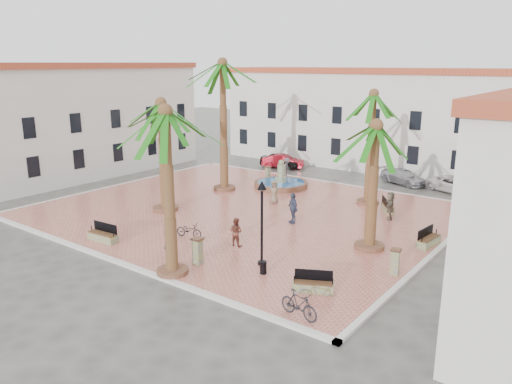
# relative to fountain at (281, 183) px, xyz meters

# --- Properties ---
(ground) EXTENTS (120.00, 120.00, 0.00)m
(ground) POSITION_rel_fountain_xyz_m (1.73, -7.02, -0.46)
(ground) COLOR #56544F
(ground) RESTS_ON ground
(plaza) EXTENTS (26.00, 22.00, 0.15)m
(plaza) POSITION_rel_fountain_xyz_m (1.73, -7.02, -0.38)
(plaza) COLOR #D97665
(plaza) RESTS_ON ground
(kerb_n) EXTENTS (26.30, 0.30, 0.16)m
(kerb_n) POSITION_rel_fountain_xyz_m (1.73, 3.98, -0.38)
(kerb_n) COLOR silver
(kerb_n) RESTS_ON ground
(kerb_s) EXTENTS (26.30, 0.30, 0.16)m
(kerb_s) POSITION_rel_fountain_xyz_m (1.73, -18.02, -0.38)
(kerb_s) COLOR silver
(kerb_s) RESTS_ON ground
(kerb_e) EXTENTS (0.30, 22.30, 0.16)m
(kerb_e) POSITION_rel_fountain_xyz_m (14.73, -7.02, -0.38)
(kerb_e) COLOR silver
(kerb_e) RESTS_ON ground
(kerb_w) EXTENTS (0.30, 22.30, 0.16)m
(kerb_w) POSITION_rel_fountain_xyz_m (-11.27, -7.02, -0.38)
(kerb_w) COLOR silver
(kerb_w) RESTS_ON ground
(building_north) EXTENTS (30.40, 7.40, 9.50)m
(building_north) POSITION_rel_fountain_xyz_m (1.73, 12.98, 4.31)
(building_north) COLOR white
(building_north) RESTS_ON ground
(building_west) EXTENTS (6.40, 24.40, 10.00)m
(building_west) POSITION_rel_fountain_xyz_m (-17.27, -7.02, 4.56)
(building_west) COLOR white
(building_west) RESTS_ON ground
(fountain) EXTENTS (4.36, 4.36, 2.25)m
(fountain) POSITION_rel_fountain_xyz_m (0.00, 0.00, 0.00)
(fountain) COLOR brown
(fountain) RESTS_ON plaza
(palm_nw) EXTENTS (5.66, 5.66, 10.23)m
(palm_nw) POSITION_rel_fountain_xyz_m (-3.11, -3.45, 8.52)
(palm_nw) COLOR brown
(palm_nw) RESTS_ON plaza
(palm_sw) EXTENTS (5.64, 5.64, 7.68)m
(palm_sw) POSITION_rel_fountain_xyz_m (-2.65, -10.23, 6.08)
(palm_sw) COLOR brown
(palm_sw) RESTS_ON plaza
(palm_s) EXTENTS (4.96, 4.96, 8.10)m
(palm_s) POSITION_rel_fountain_xyz_m (5.52, -17.42, 6.61)
(palm_s) COLOR brown
(palm_s) RESTS_ON plaza
(palm_e) EXTENTS (5.31, 5.31, 7.07)m
(palm_e) POSITION_rel_fountain_xyz_m (11.67, -8.60, 5.56)
(palm_e) COLOR brown
(palm_e) RESTS_ON plaza
(palm_ne) EXTENTS (5.14, 5.14, 8.14)m
(palm_ne) POSITION_rel_fountain_xyz_m (7.76, -0.30, 6.61)
(palm_ne) COLOR brown
(palm_ne) RESTS_ON plaza
(bench_s) EXTENTS (1.98, 0.74, 1.03)m
(bench_s) POSITION_rel_fountain_xyz_m (-0.90, -16.65, -0.02)
(bench_s) COLOR gray
(bench_s) RESTS_ON plaza
(bench_se) EXTENTS (1.84, 1.32, 0.95)m
(bench_se) POSITION_rel_fountain_xyz_m (11.95, -15.05, -0.04)
(bench_se) COLOR gray
(bench_se) RESTS_ON plaza
(bench_e) EXTENTS (0.79, 1.94, 1.00)m
(bench_e) POSITION_rel_fountain_xyz_m (14.11, -6.22, -0.02)
(bench_e) COLOR gray
(bench_e) RESTS_ON plaza
(bench_ne) EXTENTS (1.46, 1.80, 0.95)m
(bench_ne) POSITION_rel_fountain_xyz_m (9.62, -1.22, -0.04)
(bench_ne) COLOR gray
(bench_ne) RESTS_ON plaza
(lamppost_s) EXTENTS (0.47, 0.47, 4.33)m
(lamppost_s) POSITION_rel_fountain_xyz_m (8.32, -13.97, 2.63)
(lamppost_s) COLOR black
(lamppost_s) RESTS_ON plaza
(lamppost_e) EXTENTS (0.43, 0.43, 3.99)m
(lamppost_e) POSITION_rel_fountain_xyz_m (14.13, -1.29, 2.40)
(lamppost_e) COLOR black
(lamppost_e) RESTS_ON plaza
(bollard_se) EXTENTS (0.53, 0.53, 1.40)m
(bollard_se) POSITION_rel_fountain_xyz_m (5.75, -15.88, 0.42)
(bollard_se) COLOR gray
(bollard_se) RESTS_ON plaza
(bollard_n) EXTENTS (0.52, 0.52, 1.24)m
(bollard_n) POSITION_rel_fountain_xyz_m (-2.18, 1.19, 0.34)
(bollard_n) COLOR gray
(bollard_n) RESTS_ON plaza
(bollard_e) EXTENTS (0.54, 0.54, 1.30)m
(bollard_e) POSITION_rel_fountain_xyz_m (14.13, -11.13, 0.37)
(bollard_e) COLOR gray
(bollard_e) RESTS_ON plaza
(litter_bin) EXTENTS (0.33, 0.33, 0.63)m
(litter_bin) POSITION_rel_fountain_xyz_m (9.05, -14.83, 0.01)
(litter_bin) COLOR black
(litter_bin) RESTS_ON plaza
(cyclist_a) EXTENTS (0.75, 0.56, 1.88)m
(cyclist_a) POSITION_rel_fountain_xyz_m (3.92, -16.13, 0.63)
(cyclist_a) COLOR #343C50
(cyclist_a) RESTS_ON plaza
(bicycle_a) EXTENTS (1.73, 0.93, 0.86)m
(bicycle_a) POSITION_rel_fountain_xyz_m (2.55, -13.24, 0.12)
(bicycle_a) COLOR black
(bicycle_a) RESTS_ON plaza
(cyclist_b) EXTENTS (0.83, 0.68, 1.61)m
(cyclist_b) POSITION_rel_fountain_xyz_m (5.59, -12.66, 0.50)
(cyclist_b) COLOR brown
(cyclist_b) RESTS_ON plaza
(bicycle_b) EXTENTS (1.92, 0.81, 1.12)m
(bicycle_b) POSITION_rel_fountain_xyz_m (12.69, -17.42, 0.25)
(bicycle_b) COLOR black
(bicycle_b) RESTS_ON plaza
(pedestrian_fountain_a) EXTENTS (0.97, 0.87, 1.67)m
(pedestrian_fountain_a) POSITION_rel_fountain_xyz_m (2.36, -4.37, 0.53)
(pedestrian_fountain_a) COLOR #7B6753
(pedestrian_fountain_a) RESTS_ON plaza
(pedestrian_fountain_b) EXTENTS (1.22, 1.02, 1.95)m
(pedestrian_fountain_b) POSITION_rel_fountain_xyz_m (5.90, -7.38, 0.67)
(pedestrian_fountain_b) COLOR #3E4966
(pedestrian_fountain_b) RESTS_ON plaza
(pedestrian_north) EXTENTS (0.93, 1.24, 1.71)m
(pedestrian_north) POSITION_rel_fountain_xyz_m (-1.67, 3.38, 0.55)
(pedestrian_north) COLOR #4C4C50
(pedestrian_north) RESTS_ON plaza
(pedestrian_east) EXTENTS (1.15, 1.76, 1.82)m
(pedestrian_east) POSITION_rel_fountain_xyz_m (10.47, -2.91, 0.60)
(pedestrian_east) COLOR #696050
(pedestrian_east) RESTS_ON plaza
(car_black) EXTENTS (4.39, 2.42, 1.41)m
(car_black) POSITION_rel_fountain_xyz_m (-4.75, 7.01, 0.25)
(car_black) COLOR black
(car_black) RESTS_ON ground
(car_red) EXTENTS (4.28, 2.70, 1.33)m
(car_red) POSITION_rel_fountain_xyz_m (-4.52, 7.01, 0.21)
(car_red) COLOR #A51120
(car_red) RESTS_ON ground
(car_silver) EXTENTS (4.55, 3.11, 1.22)m
(car_silver) POSITION_rel_fountain_xyz_m (7.32, 7.62, 0.16)
(car_silver) COLOR #A7A6AF
(car_silver) RESTS_ON ground
(car_white) EXTENTS (4.93, 3.45, 1.25)m
(car_white) POSITION_rel_fountain_xyz_m (11.73, 7.29, 0.17)
(car_white) COLOR silver
(car_white) RESTS_ON ground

